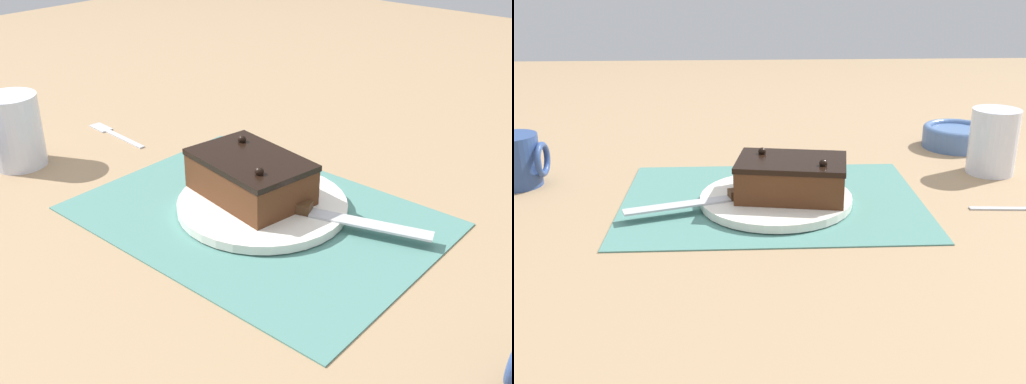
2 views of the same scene
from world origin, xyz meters
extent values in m
plane|color=#9E7F5B|center=(0.00, 0.00, 0.00)|extent=(3.00, 3.00, 0.00)
cube|color=slate|center=(0.00, 0.00, 0.00)|extent=(0.46, 0.34, 0.00)
cylinder|color=white|center=(0.01, -0.02, 0.01)|extent=(0.23, 0.23, 0.01)
cube|color=#512D19|center=(0.03, -0.02, 0.04)|extent=(0.17, 0.13, 0.05)
cube|color=black|center=(0.03, -0.02, 0.07)|extent=(0.18, 0.13, 0.01)
sphere|color=black|center=(-0.01, 0.01, 0.08)|extent=(0.01, 0.01, 0.01)
sphere|color=black|center=(0.07, -0.05, 0.08)|extent=(0.01, 0.01, 0.01)
cube|color=#472D19|center=(-0.03, -0.02, 0.02)|extent=(0.08, 0.04, 0.01)
cube|color=#B7BABF|center=(-0.14, -0.06, 0.02)|extent=(0.15, 0.07, 0.00)
cylinder|color=white|center=(0.39, 0.12, 0.06)|extent=(0.08, 0.08, 0.11)
cylinder|color=#4C6B9E|center=(0.38, 0.28, 0.02)|extent=(0.13, 0.13, 0.04)
torus|color=#4C6B9E|center=(0.38, 0.28, 0.04)|extent=(0.13, 0.13, 0.02)
cylinder|color=navy|center=(-0.42, 0.09, 0.04)|extent=(0.08, 0.08, 0.09)
torus|color=navy|center=(-0.37, 0.09, 0.04)|extent=(0.01, 0.06, 0.06)
cube|color=#B7BABF|center=(0.35, -0.05, 0.00)|extent=(0.11, 0.02, 0.01)
camera|label=1|loc=(-0.45, 0.53, 0.40)|focal=42.00mm
camera|label=2|loc=(-0.04, -0.86, 0.34)|focal=42.00mm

